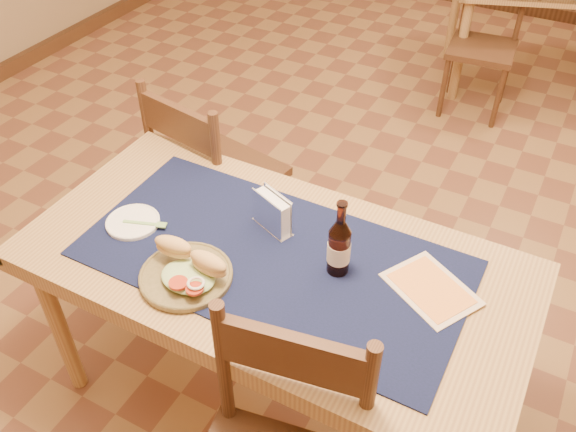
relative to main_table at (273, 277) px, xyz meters
The scene contains 11 objects.
main_table is the anchor object (origin of this frame).
placemat 0.09m from the main_table, ahead, with size 1.20×0.60×0.01m, color #10143E.
baseboard 1.01m from the main_table, 90.00° to the left, with size 6.00×7.00×0.10m.
chair_main_far 0.82m from the main_table, 138.01° to the left, with size 0.52×0.52×0.97m.
chair_back_near 2.55m from the main_table, 88.26° to the left, with size 0.43×0.43×0.85m.
sandwich_plate 0.29m from the main_table, 132.54° to the right, with size 0.28×0.28×0.11m.
side_plate 0.50m from the main_table, behind, with size 0.18×0.18×0.01m.
fork 0.45m from the main_table, behind, with size 0.14×0.07×0.00m.
beer_bottle 0.28m from the main_table, 12.88° to the left, with size 0.07×0.07×0.26m.
napkin_holder 0.21m from the main_table, 119.44° to the left, with size 0.16×0.11×0.14m.
menu_card 0.50m from the main_table, 12.00° to the left, with size 0.32×0.29×0.01m.
Camera 1 is at (0.68, -1.97, 2.10)m, focal length 38.00 mm.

